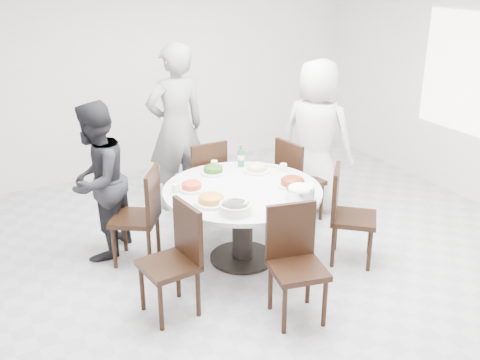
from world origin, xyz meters
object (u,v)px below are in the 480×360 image
chair_ne (301,180)px  chair_se (354,216)px  chair_s (298,267)px  chair_nw (135,216)px  dining_table (242,224)px  rice_bowl (300,194)px  beverage_bottle (241,156)px  diner_middle (176,128)px  diner_left (97,181)px  soup_bowl (235,208)px  diner_right (316,136)px  chair_n (202,180)px  chair_sw (168,263)px

chair_ne → chair_se: (-0.07, -1.02, 0.00)m
chair_ne → chair_s: same height
chair_nw → dining_table: bearing=97.2°
rice_bowl → beverage_bottle: bearing=93.5°
chair_ne → diner_middle: 1.53m
chair_se → beverage_bottle: size_ratio=4.01×
chair_se → diner_left: 2.48m
chair_s → rice_bowl: chair_s is taller
chair_nw → chair_se: same height
chair_nw → rice_bowl: bearing=87.2°
chair_nw → chair_se: (1.85, -0.98, 0.00)m
chair_nw → soup_bowl: size_ratio=3.48×
diner_right → diner_middle: size_ratio=0.91×
chair_n → beverage_bottle: bearing=113.4°
chair_s → diner_middle: 2.58m
dining_table → chair_sw: bearing=-151.6°
dining_table → chair_s: size_ratio=1.58×
chair_nw → chair_sw: 0.98m
chair_s → soup_bowl: 0.74m
soup_bowl → beverage_bottle: bearing=59.7°
diner_right → diner_middle: bearing=27.9°
chair_sw → diner_right: (2.27, 1.21, 0.40)m
chair_s → chair_se: bearing=40.4°
chair_s → diner_left: bearing=133.5°
dining_table → chair_sw: (-0.95, -0.52, 0.10)m
chair_ne → chair_s: (-1.06, -1.56, 0.00)m
diner_right → diner_middle: (-1.39, 0.77, 0.09)m
chair_ne → chair_se: bearing=166.6°
diner_right → chair_s: bearing=108.8°
diner_left → chair_nw: bearing=81.7°
chair_ne → chair_sw: bearing=108.2°
chair_n → diner_right: bearing=163.1°
chair_n → chair_sw: size_ratio=1.00×
dining_table → chair_se: (0.93, -0.52, 0.10)m
chair_ne → rice_bowl: chair_ne is taller
dining_table → beverage_bottle: bearing=63.5°
dining_table → diner_middle: (-0.07, 1.47, 0.59)m
dining_table → chair_ne: size_ratio=1.58×
chair_sw → chair_se: same height
chair_se → soup_bowl: size_ratio=3.48×
chair_n → soup_bowl: size_ratio=3.48×
chair_n → chair_s: bearing=84.5°
chair_ne → diner_left: (-2.18, 0.25, 0.30)m
chair_nw → chair_sw: size_ratio=1.00×
chair_ne → diner_right: (0.32, 0.19, 0.40)m
chair_n → diner_right: diner_right is taller
chair_s → soup_bowl: size_ratio=3.48×
chair_n → chair_se: 1.78m
chair_s → diner_left: 2.15m
dining_table → diner_right: 1.58m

